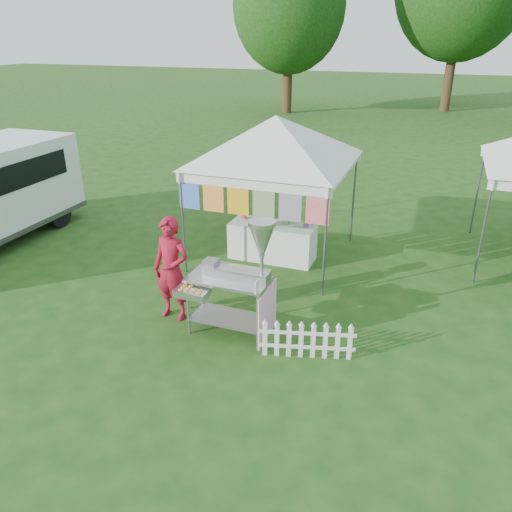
% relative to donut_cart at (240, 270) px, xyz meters
% --- Properties ---
extents(ground, '(120.00, 120.00, 0.00)m').
position_rel_donut_cart_xyz_m(ground, '(-0.50, -0.31, -1.16)').
color(ground, '#1A4614').
rests_on(ground, ground).
extents(canopy_main, '(4.24, 4.24, 3.45)m').
position_rel_donut_cart_xyz_m(canopy_main, '(-0.50, 3.19, 1.82)').
color(canopy_main, '#59595E').
rests_on(canopy_main, ground).
extents(tree_left, '(6.40, 6.40, 9.53)m').
position_rel_donut_cart_xyz_m(tree_left, '(-6.50, 23.69, 4.67)').
color(tree_left, '#392914').
rests_on(tree_left, ground).
extents(donut_cart, '(1.43, 0.96, 1.98)m').
position_rel_donut_cart_xyz_m(donut_cart, '(0.00, 0.00, 0.00)').
color(donut_cart, gray).
rests_on(donut_cart, ground).
extents(vendor, '(0.69, 0.48, 1.80)m').
position_rel_donut_cart_xyz_m(vendor, '(-1.29, 0.14, -0.27)').
color(vendor, maroon).
rests_on(vendor, ground).
extents(picket_fence, '(1.40, 0.40, 0.56)m').
position_rel_donut_cart_xyz_m(picket_fence, '(1.15, -0.23, -0.88)').
color(picket_fence, white).
rests_on(picket_fence, ground).
extents(display_table, '(1.80, 0.70, 0.79)m').
position_rel_donut_cart_xyz_m(display_table, '(-0.49, 3.02, -0.77)').
color(display_table, white).
rests_on(display_table, ground).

